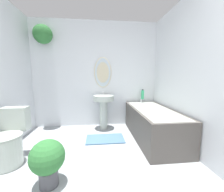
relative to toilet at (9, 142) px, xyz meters
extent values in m
cube|color=silver|center=(1.15, 1.40, 0.91)|extent=(2.95, 0.06, 2.40)
ellipsoid|color=beige|center=(1.31, 1.36, 0.96)|extent=(0.40, 0.02, 0.69)
ellipsoid|color=silver|center=(1.31, 1.35, 0.96)|extent=(0.36, 0.01, 0.65)
cylinder|color=#47474C|center=(0.07, 1.26, 1.82)|extent=(0.17, 0.17, 0.10)
sphere|color=#2D6B33|center=(0.07, 1.26, 1.73)|extent=(0.38, 0.38, 0.38)
cube|color=silver|center=(2.60, -0.07, 0.91)|extent=(0.06, 3.01, 2.40)
cylinder|color=#B2BCB2|center=(0.00, -0.07, -0.10)|extent=(0.37, 0.37, 0.38)
cylinder|color=#97A097|center=(0.00, -0.07, 0.10)|extent=(0.40, 0.40, 0.02)
cube|color=#B2BCB2|center=(0.00, 0.20, 0.26)|extent=(0.34, 0.17, 0.34)
cylinder|color=#B2BCB2|center=(1.31, 1.11, 0.02)|extent=(0.17, 0.17, 0.64)
cylinder|color=#B2BCB2|center=(1.31, 1.11, 0.40)|extent=(0.45, 0.45, 0.11)
cylinder|color=silver|center=(1.31, 1.23, 0.50)|extent=(0.02, 0.02, 0.10)
cube|color=#4C4742|center=(2.20, 0.53, -0.02)|extent=(0.69, 1.59, 0.56)
cube|color=#B2BCB2|center=(2.20, 0.53, 0.24)|extent=(0.59, 1.49, 0.04)
cylinder|color=silver|center=(2.20, 1.22, 0.30)|extent=(0.04, 0.04, 0.08)
cylinder|color=#38B275|center=(2.23, 1.24, 0.44)|extent=(0.07, 0.07, 0.21)
cylinder|color=black|center=(2.23, 1.24, 0.56)|extent=(0.04, 0.04, 0.02)
cylinder|color=#47474C|center=(0.66, -0.47, -0.21)|extent=(0.19, 0.19, 0.18)
sphere|color=#2D6B33|center=(0.66, -0.47, 0.03)|extent=(0.36, 0.36, 0.36)
cube|color=#4C7093|center=(1.31, 0.56, -0.28)|extent=(0.70, 0.41, 0.02)
camera|label=1|loc=(1.18, -1.86, 0.85)|focal=22.00mm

